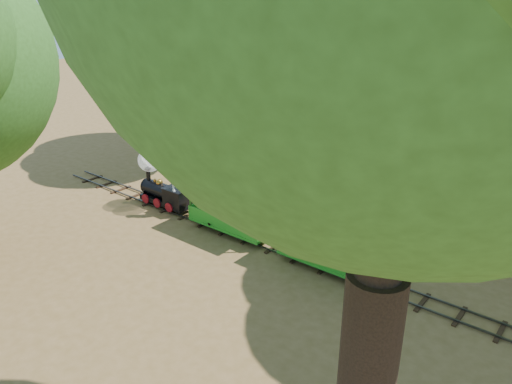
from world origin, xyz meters
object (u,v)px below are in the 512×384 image
Objects in this scene: locomotive at (162,165)px; carriage_front at (230,213)px; carriage_rear at (330,245)px; fence at (381,166)px.

carriage_front is at bearing -2.10° from locomotive.
carriage_rear is at bearing -0.36° from locomotive.
carriage_front and carriage_rear have the same top height.
fence is (-2.05, 7.99, -0.20)m from carriage_rear.
locomotive is at bearing -124.02° from fence.
locomotive is 0.17× the size of fence.
fence is at bearing 104.38° from carriage_rear.
fence is at bearing 77.02° from carriage_front.
locomotive is 0.93× the size of carriage_rear.
carriage_rear is 8.25m from fence.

